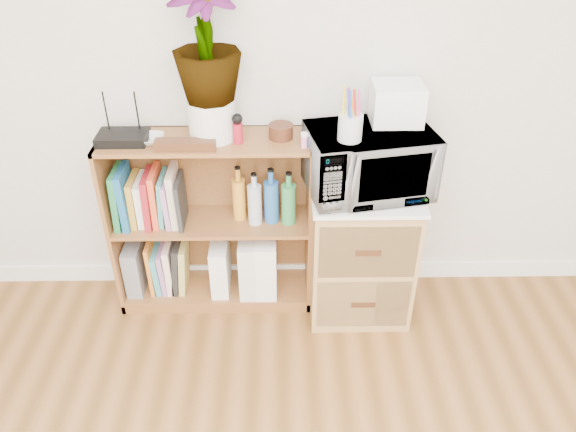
{
  "coord_description": "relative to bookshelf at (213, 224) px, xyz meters",
  "views": [
    {
      "loc": [
        -0.0,
        -0.25,
        2.09
      ],
      "look_at": [
        0.03,
        1.95,
        0.62
      ],
      "focal_mm": 35.0,
      "sensor_mm": 36.0,
      "label": 1
    }
  ],
  "objects": [
    {
      "name": "trinket_box",
      "position": [
        -0.08,
        -0.1,
        0.5
      ],
      "size": [
        0.27,
        0.07,
        0.04
      ],
      "primitive_type": "cube",
      "color": "#3D1C10",
      "rests_on": "bookshelf"
    },
    {
      "name": "small_appliance",
      "position": [
        0.87,
        0.01,
        0.64
      ],
      "size": [
        0.23,
        0.19,
        0.18
      ],
      "primitive_type": "cube",
      "color": "white",
      "rests_on": "microwave"
    },
    {
      "name": "lower_books",
      "position": [
        -0.25,
        0.0,
        -0.27
      ],
      "size": [
        0.21,
        0.19,
        0.3
      ],
      "color": "orange",
      "rests_on": "bookshelf"
    },
    {
      "name": "bookshelf",
      "position": [
        0.0,
        0.0,
        0.0
      ],
      "size": [
        1.0,
        0.3,
        0.95
      ],
      "primitive_type": "cube",
      "color": "brown",
      "rests_on": "ground"
    },
    {
      "name": "magazine_holder_mid",
      "position": [
        0.18,
        -0.01,
        -0.24
      ],
      "size": [
        0.1,
        0.26,
        0.33
      ],
      "primitive_type": "cube",
      "color": "silver",
      "rests_on": "bookshelf"
    },
    {
      "name": "magazine_holder_right",
      "position": [
        0.27,
        -0.01,
        -0.24
      ],
      "size": [
        0.1,
        0.26,
        0.33
      ],
      "primitive_type": "cube",
      "color": "white",
      "rests_on": "bookshelf"
    },
    {
      "name": "wicker_unit",
      "position": [
        0.75,
        -0.08,
        -0.12
      ],
      "size": [
        0.5,
        0.45,
        0.7
      ],
      "primitive_type": "cube",
      "color": "#9E7542",
      "rests_on": "ground"
    },
    {
      "name": "white_bowl",
      "position": [
        -0.25,
        -0.03,
        0.49
      ],
      "size": [
        0.13,
        0.13,
        0.03
      ],
      "primitive_type": "imported",
      "color": "silver",
      "rests_on": "bookshelf"
    },
    {
      "name": "file_box",
      "position": [
        -0.43,
        0.0,
        -0.27
      ],
      "size": [
        0.08,
        0.22,
        0.28
      ],
      "primitive_type": "cube",
      "color": "slate",
      "rests_on": "bookshelf"
    },
    {
      "name": "skirting_board",
      "position": [
        0.35,
        0.14,
        -0.42
      ],
      "size": [
        4.0,
        0.02,
        0.1
      ],
      "primitive_type": "cube",
      "color": "white",
      "rests_on": "ground"
    },
    {
      "name": "router",
      "position": [
        -0.37,
        -0.02,
        0.5
      ],
      "size": [
        0.23,
        0.15,
        0.04
      ],
      "primitive_type": "cube",
      "color": "black",
      "rests_on": "bookshelf"
    },
    {
      "name": "cookbooks",
      "position": [
        -0.3,
        0.0,
        0.16
      ],
      "size": [
        0.34,
        0.2,
        0.3
      ],
      "color": "#1E703F",
      "rests_on": "bookshelf"
    },
    {
      "name": "microwave",
      "position": [
        0.75,
        -0.08,
        0.4
      ],
      "size": [
        0.61,
        0.47,
        0.31
      ],
      "primitive_type": "imported",
      "rotation": [
        0.0,
        0.0,
        0.19
      ],
      "color": "silver",
      "rests_on": "wicker_unit"
    },
    {
      "name": "liquor_bottles",
      "position": [
        0.27,
        0.0,
        0.16
      ],
      "size": [
        0.32,
        0.07,
        0.28
      ],
      "color": "orange",
      "rests_on": "bookshelf"
    },
    {
      "name": "pen_cup",
      "position": [
        0.64,
        -0.17,
        0.61
      ],
      "size": [
        0.1,
        0.1,
        0.12
      ],
      "primitive_type": "cylinder",
      "color": "silver",
      "rests_on": "microwave"
    },
    {
      "name": "wooden_bowl",
      "position": [
        0.35,
        0.01,
        0.51
      ],
      "size": [
        0.11,
        0.11,
        0.07
      ],
      "primitive_type": "cylinder",
      "color": "#381C0F",
      "rests_on": "bookshelf"
    },
    {
      "name": "plant_pot",
      "position": [
        0.04,
        0.02,
        0.57
      ],
      "size": [
        0.22,
        0.22,
        0.18
      ],
      "primitive_type": "cylinder",
      "color": "silver",
      "rests_on": "bookshelf"
    },
    {
      "name": "potted_plant",
      "position": [
        0.04,
        0.02,
        0.93
      ],
      "size": [
        0.3,
        0.3,
        0.54
      ],
      "primitive_type": "imported",
      "color": "#3A7E32",
      "rests_on": "plant_pot"
    },
    {
      "name": "paint_jars",
      "position": [
        0.49,
        -0.09,
        0.5
      ],
      "size": [
        0.11,
        0.04,
        0.06
      ],
      "primitive_type": "cube",
      "color": "pink",
      "rests_on": "bookshelf"
    },
    {
      "name": "magazine_holder_left",
      "position": [
        0.02,
        -0.01,
        -0.26
      ],
      "size": [
        0.09,
        0.23,
        0.29
      ],
      "primitive_type": "cube",
      "color": "white",
      "rests_on": "bookshelf"
    },
    {
      "name": "kokeshi_doll",
      "position": [
        0.16,
        -0.04,
        0.52
      ],
      "size": [
        0.04,
        0.04,
        0.1
      ],
      "primitive_type": "cylinder",
      "color": "#A31425",
      "rests_on": "bookshelf"
    }
  ]
}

